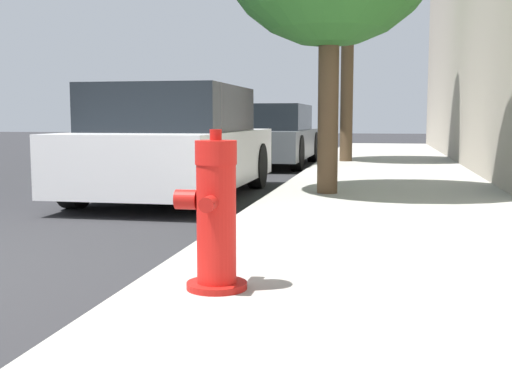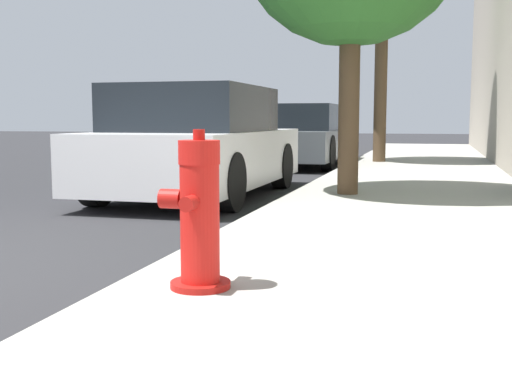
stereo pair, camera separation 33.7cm
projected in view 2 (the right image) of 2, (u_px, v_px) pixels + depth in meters
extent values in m
cube|color=#99968E|center=(379.00, 303.00, 3.34)|extent=(2.83, 40.00, 0.12)
cylinder|color=#A91511|center=(200.00, 284.00, 3.41)|extent=(0.32, 0.32, 0.04)
cylinder|color=red|center=(200.00, 223.00, 3.37)|extent=(0.21, 0.21, 0.62)
cylinder|color=red|center=(199.00, 152.00, 3.33)|extent=(0.22, 0.22, 0.12)
cylinder|color=#A91511|center=(199.00, 135.00, 3.32)|extent=(0.06, 0.06, 0.06)
cylinder|color=#A91511|center=(189.00, 203.00, 3.21)|extent=(0.08, 0.10, 0.08)
cylinder|color=#A91511|center=(209.00, 196.00, 3.50)|extent=(0.08, 0.10, 0.08)
cylinder|color=#A91511|center=(171.00, 199.00, 3.40)|extent=(0.11, 0.10, 0.10)
cube|color=silver|center=(200.00, 157.00, 8.30)|extent=(1.77, 3.99, 0.67)
cube|color=black|center=(195.00, 109.00, 8.08)|extent=(1.63, 2.19, 0.56)
cylinder|color=black|center=(178.00, 164.00, 9.72)|extent=(0.20, 0.65, 0.65)
cylinder|color=black|center=(282.00, 166.00, 9.30)|extent=(0.20, 0.65, 0.65)
cylinder|color=black|center=(96.00, 178.00, 7.36)|extent=(0.20, 0.65, 0.65)
cylinder|color=black|center=(230.00, 182.00, 6.93)|extent=(0.20, 0.65, 0.65)
cube|color=#4C5156|center=(303.00, 143.00, 13.73)|extent=(1.68, 4.38, 0.58)
cube|color=black|center=(302.00, 117.00, 13.50)|extent=(1.55, 2.41, 0.53)
cylinder|color=black|center=(283.00, 146.00, 15.25)|extent=(0.20, 0.69, 0.69)
cylinder|color=black|center=(347.00, 147.00, 14.84)|extent=(0.20, 0.69, 0.69)
cylinder|color=black|center=(252.00, 152.00, 12.65)|extent=(0.20, 0.69, 0.69)
cylinder|color=black|center=(328.00, 153.00, 12.24)|extent=(0.20, 0.69, 0.69)
cylinder|color=brown|center=(349.00, 100.00, 7.52)|extent=(0.25, 0.25, 2.21)
cylinder|color=brown|center=(381.00, 85.00, 13.14)|extent=(0.26, 0.26, 3.16)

